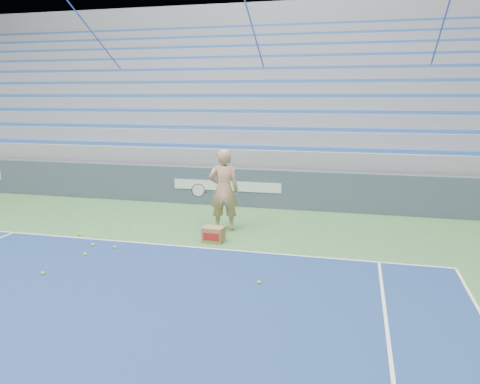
# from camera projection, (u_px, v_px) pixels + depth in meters

# --- Properties ---
(sponsor_barrier) EXTENTS (30.00, 0.32, 1.10)m
(sponsor_barrier) POSITION_uv_depth(u_px,v_px,m) (228.00, 187.00, 13.65)
(sponsor_barrier) COLOR #3E4C5E
(sponsor_barrier) RESTS_ON ground
(bleachers) EXTENTS (31.00, 9.15, 7.30)m
(bleachers) POSITION_uv_depth(u_px,v_px,m) (266.00, 116.00, 18.72)
(bleachers) COLOR gray
(bleachers) RESTS_ON ground
(tennis_player) EXTENTS (1.01, 0.93, 1.95)m
(tennis_player) POSITION_uv_depth(u_px,v_px,m) (224.00, 190.00, 11.00)
(tennis_player) COLOR tan
(tennis_player) RESTS_ON ground
(ball_box) EXTENTS (0.47, 0.37, 0.34)m
(ball_box) POSITION_uv_depth(u_px,v_px,m) (213.00, 234.00, 10.25)
(ball_box) COLOR olive
(ball_box) RESTS_ON ground
(tennis_ball_0) EXTENTS (0.07, 0.07, 0.07)m
(tennis_ball_0) POSITION_uv_depth(u_px,v_px,m) (93.00, 245.00, 9.98)
(tennis_ball_0) COLOR #BAD92C
(tennis_ball_0) RESTS_ON ground
(tennis_ball_1) EXTENTS (0.07, 0.07, 0.07)m
(tennis_ball_1) POSITION_uv_depth(u_px,v_px,m) (43.00, 273.00, 8.37)
(tennis_ball_1) COLOR #BAD92C
(tennis_ball_1) RESTS_ON ground
(tennis_ball_2) EXTENTS (0.07, 0.07, 0.07)m
(tennis_ball_2) POSITION_uv_depth(u_px,v_px,m) (85.00, 254.00, 9.36)
(tennis_ball_2) COLOR #BAD92C
(tennis_ball_2) RESTS_ON ground
(tennis_ball_3) EXTENTS (0.07, 0.07, 0.07)m
(tennis_ball_3) POSITION_uv_depth(u_px,v_px,m) (115.00, 247.00, 9.81)
(tennis_ball_3) COLOR #BAD92C
(tennis_ball_3) RESTS_ON ground
(tennis_ball_4) EXTENTS (0.07, 0.07, 0.07)m
(tennis_ball_4) POSITION_uv_depth(u_px,v_px,m) (79.00, 235.00, 10.71)
(tennis_ball_4) COLOR #BAD92C
(tennis_ball_4) RESTS_ON ground
(tennis_ball_5) EXTENTS (0.07, 0.07, 0.07)m
(tennis_ball_5) POSITION_uv_depth(u_px,v_px,m) (259.00, 282.00, 7.96)
(tennis_ball_5) COLOR #BAD92C
(tennis_ball_5) RESTS_ON ground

